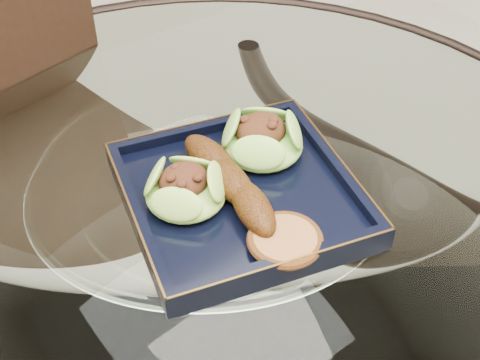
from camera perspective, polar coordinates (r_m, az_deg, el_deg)
dining_table at (r=0.94m, az=-2.23°, el=-9.60°), size 1.13×1.13×0.77m
dining_chair at (r=1.14m, az=-15.11°, el=-4.02°), size 0.49×0.49×0.98m
navy_plate at (r=0.82m, az=-0.00°, el=-1.55°), size 0.33×0.33×0.02m
lettuce_wrap_left at (r=0.79m, az=-4.66°, el=-0.88°), size 0.12×0.12×0.03m
lettuce_wrap_right at (r=0.86m, az=1.91°, el=3.38°), size 0.14×0.14×0.04m
roasted_plantain at (r=0.80m, az=-0.80°, el=-0.12°), size 0.07×0.19×0.04m
crumb_patty at (r=0.75m, az=3.87°, el=-5.23°), size 0.10×0.10×0.01m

